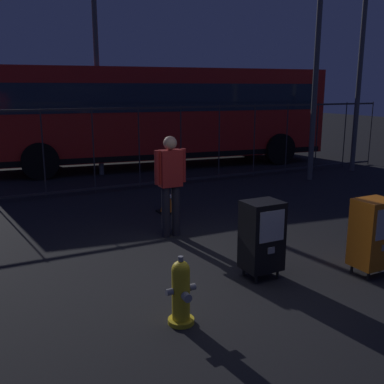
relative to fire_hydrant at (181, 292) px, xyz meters
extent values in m
plane|color=black|center=(0.82, 0.75, -0.35)|extent=(60.00, 60.00, 0.00)
cylinder|color=yellow|center=(0.00, 0.00, -0.33)|extent=(0.28, 0.28, 0.05)
cylinder|color=yellow|center=(0.00, 0.00, -0.03)|extent=(0.19, 0.19, 0.55)
sphere|color=yellow|center=(0.00, 0.00, 0.25)|extent=(0.19, 0.19, 0.19)
cylinder|color=gray|center=(0.00, 0.00, 0.37)|extent=(0.06, 0.06, 0.05)
cylinder|color=gray|center=(0.00, -0.13, 0.00)|extent=(0.09, 0.08, 0.09)
cylinder|color=gray|center=(-0.13, 0.00, 0.03)|extent=(0.07, 0.07, 0.07)
cylinder|color=gray|center=(0.13, 0.00, 0.03)|extent=(0.07, 0.07, 0.07)
cylinder|color=black|center=(2.62, -0.11, -0.29)|extent=(0.04, 0.04, 0.12)
cylinder|color=black|center=(2.62, 0.17, -0.29)|extent=(0.04, 0.04, 0.12)
cylinder|color=black|center=(2.96, 0.17, -0.29)|extent=(0.04, 0.04, 0.12)
cube|color=orange|center=(2.79, 0.03, 0.22)|extent=(0.48, 0.40, 0.90)
cylinder|color=black|center=(1.27, 0.46, -0.29)|extent=(0.04, 0.04, 0.12)
cylinder|color=black|center=(1.61, 0.46, -0.29)|extent=(0.04, 0.04, 0.12)
cylinder|color=black|center=(1.27, 0.74, -0.29)|extent=(0.04, 0.04, 0.12)
cylinder|color=black|center=(1.61, 0.74, -0.29)|extent=(0.04, 0.04, 0.12)
cube|color=black|center=(1.44, 0.60, 0.22)|extent=(0.48, 0.40, 0.90)
cube|color=#B2B7BF|center=(1.44, 0.40, 0.40)|extent=(0.36, 0.01, 0.40)
cube|color=gray|center=(1.44, 0.39, 0.08)|extent=(0.10, 0.02, 0.08)
cylinder|color=black|center=(1.00, 2.67, 0.07)|extent=(0.14, 0.14, 0.85)
cylinder|color=black|center=(1.18, 2.67, 0.07)|extent=(0.14, 0.14, 0.85)
cube|color=maroon|center=(1.09, 2.67, 0.80)|extent=(0.36, 0.20, 0.60)
sphere|color=tan|center=(1.09, 2.67, 1.21)|extent=(0.22, 0.22, 0.22)
cylinder|color=maroon|center=(0.86, 2.67, 0.83)|extent=(0.09, 0.09, 0.55)
cylinder|color=maroon|center=(1.32, 2.67, 0.83)|extent=(0.09, 0.09, 0.55)
cube|color=black|center=(1.63, 4.04, -0.34)|extent=(0.36, 0.36, 0.03)
cone|color=orange|center=(1.63, 4.04, -0.07)|extent=(0.28, 0.28, 0.50)
cylinder|color=white|center=(1.63, 4.04, -0.02)|extent=(0.17, 0.17, 0.06)
cube|color=#2D2D33|center=(0.82, 6.40, 1.60)|extent=(18.00, 0.04, 0.05)
cube|color=#2D2D33|center=(0.82, 6.40, -0.25)|extent=(18.00, 0.04, 0.05)
cylinder|color=#2D2D33|center=(-0.30, 6.40, 0.65)|extent=(0.03, 0.03, 2.00)
cylinder|color=#2D2D33|center=(0.82, 6.40, 0.65)|extent=(0.03, 0.03, 2.00)
cylinder|color=#2D2D33|center=(1.95, 6.40, 0.65)|extent=(0.03, 0.03, 2.00)
cylinder|color=#2D2D33|center=(3.07, 6.40, 0.65)|extent=(0.03, 0.03, 2.00)
cylinder|color=#2D2D33|center=(4.20, 6.40, 0.65)|extent=(0.03, 0.03, 2.00)
cylinder|color=#2D2D33|center=(5.32, 6.40, 0.65)|extent=(0.03, 0.03, 2.00)
cylinder|color=#2D2D33|center=(6.45, 6.40, 0.65)|extent=(0.03, 0.03, 2.00)
cylinder|color=#2D2D33|center=(7.57, 6.40, 0.65)|extent=(0.03, 0.03, 2.00)
cylinder|color=#2D2D33|center=(8.70, 6.40, 0.65)|extent=(0.03, 0.03, 2.00)
cylinder|color=#2D2D33|center=(9.82, 6.40, 0.65)|extent=(0.03, 0.03, 2.00)
cube|color=red|center=(3.74, 9.40, 1.32)|extent=(10.73, 3.80, 2.65)
cube|color=#1E2838|center=(3.74, 9.40, 1.80)|extent=(10.11, 3.74, 0.80)
cube|color=black|center=(3.74, 9.40, 0.10)|extent=(10.52, 3.79, 0.16)
cylinder|color=black|center=(7.23, 7.70, 0.15)|extent=(1.03, 0.40, 1.00)
cylinder|color=black|center=(7.54, 10.18, 0.15)|extent=(1.03, 0.40, 1.00)
cylinder|color=black|center=(-0.07, 8.62, 0.15)|extent=(1.03, 0.40, 1.00)
cylinder|color=black|center=(0.25, 11.10, 0.15)|extent=(1.03, 0.40, 1.00)
cylinder|color=#4C4F54|center=(1.60, 8.60, 3.32)|extent=(0.14, 0.14, 7.34)
cylinder|color=#4C4F54|center=(8.49, 5.80, 3.53)|extent=(0.14, 0.14, 7.77)
cylinder|color=#4C4F54|center=(6.43, 5.33, 3.50)|extent=(0.14, 0.14, 7.70)
camera|label=1|loc=(-1.85, -3.89, 2.06)|focal=42.09mm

